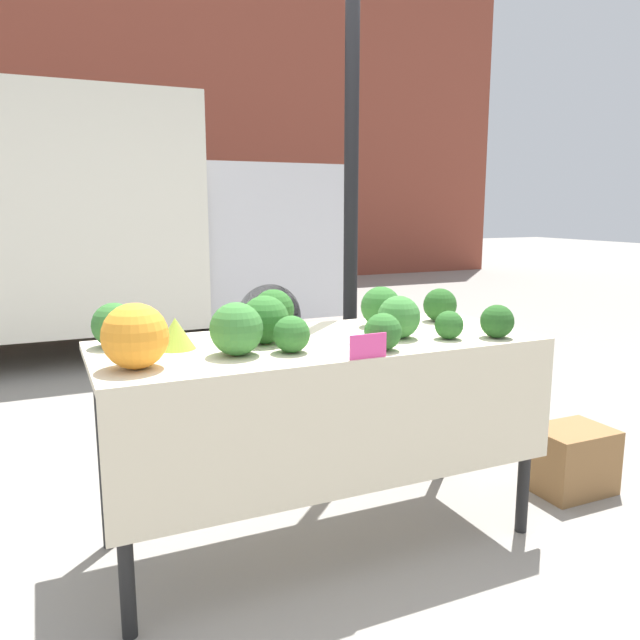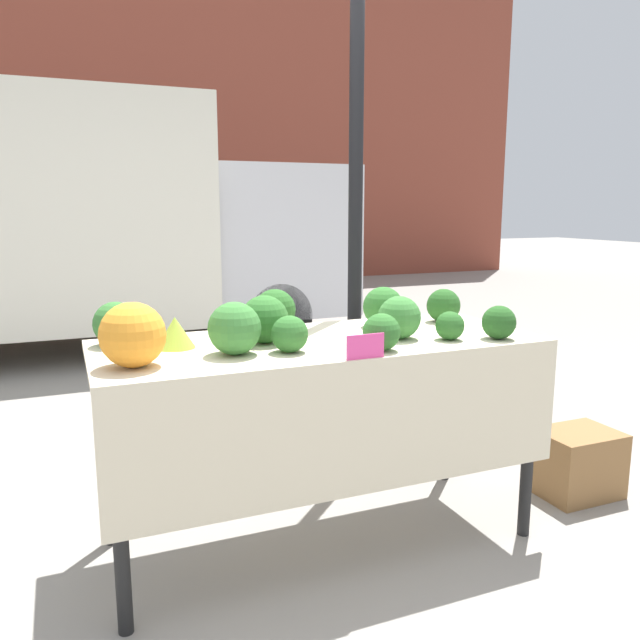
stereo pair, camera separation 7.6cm
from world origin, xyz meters
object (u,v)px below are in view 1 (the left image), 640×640
object	(u,v)px
orange_cauliflower	(135,336)
produce_crate	(571,460)
parked_truck	(39,220)
price_sign	(368,346)

from	to	relation	value
orange_cauliflower	produce_crate	xyz separation A→B (m)	(2.02, 0.07, -0.80)
parked_truck	orange_cauliflower	world-z (taller)	parked_truck
produce_crate	price_sign	bearing A→B (deg)	-168.71
produce_crate	orange_cauliflower	bearing A→B (deg)	-178.12
price_sign	produce_crate	xyz separation A→B (m)	(1.27, 0.25, -0.74)
parked_truck	price_sign	world-z (taller)	parked_truck
parked_truck	orange_cauliflower	size ratio (longest dim) A/B	24.15
parked_truck	orange_cauliflower	xyz separation A→B (m)	(0.23, -4.47, -0.29)
orange_cauliflower	price_sign	world-z (taller)	orange_cauliflower
price_sign	produce_crate	size ratio (longest dim) A/B	0.38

